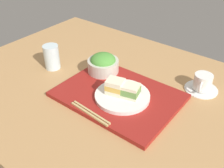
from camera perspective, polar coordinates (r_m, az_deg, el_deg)
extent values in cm
cube|color=tan|center=(109.08, -0.16, -1.62)|extent=(140.00, 100.00, 3.00)
cube|color=maroon|center=(103.08, 1.34, -2.45)|extent=(45.79, 33.95, 1.72)
cylinder|color=white|center=(100.08, 2.26, -2.60)|extent=(21.08, 21.08, 1.53)
cube|color=#EFE5C1|center=(99.91, 0.67, -1.46)|extent=(7.49, 6.98, 1.79)
cube|color=gold|center=(98.76, 0.67, -0.54)|extent=(7.60, 7.07, 2.15)
cube|color=#EFE5C1|center=(97.64, 0.68, 0.41)|extent=(7.49, 6.98, 1.79)
cube|color=#EFE5C1|center=(98.50, 3.92, -2.35)|extent=(7.49, 6.98, 1.25)
cube|color=#669347|center=(97.36, 3.97, -1.45)|extent=(7.92, 7.20, 2.58)
cube|color=#EFE5C1|center=(96.24, 4.01, -0.53)|extent=(7.49, 6.98, 1.25)
cylinder|color=beige|center=(114.86, -1.93, 3.98)|extent=(13.55, 13.55, 5.50)
ellipsoid|color=#4C9338|center=(113.49, -1.95, 5.17)|extent=(10.96, 10.96, 6.03)
cube|color=tan|center=(92.97, -5.03, -6.48)|extent=(18.06, 2.01, 0.70)
cube|color=tan|center=(93.55, -4.52, -6.14)|extent=(18.06, 2.01, 0.70)
cylinder|color=white|center=(113.35, 18.78, -1.00)|extent=(13.41, 13.41, 0.80)
cylinder|color=white|center=(111.42, 19.12, 0.50)|extent=(7.28, 7.28, 6.35)
cylinder|color=#382111|center=(109.98, 19.39, 1.70)|extent=(6.70, 6.70, 0.40)
torus|color=white|center=(107.86, 18.70, -0.63)|extent=(1.62, 4.43, 4.36)
cylinder|color=silver|center=(122.47, -12.97, 5.74)|extent=(6.99, 6.99, 11.20)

